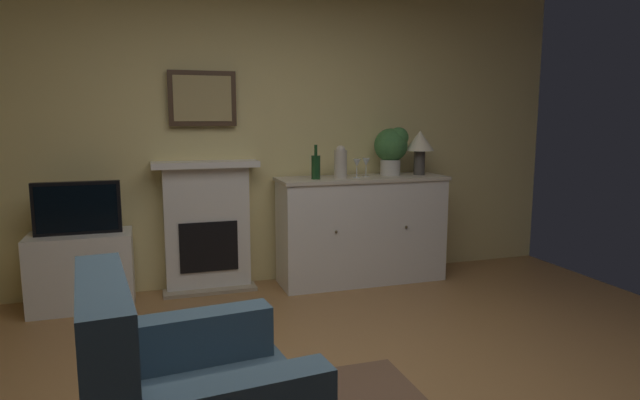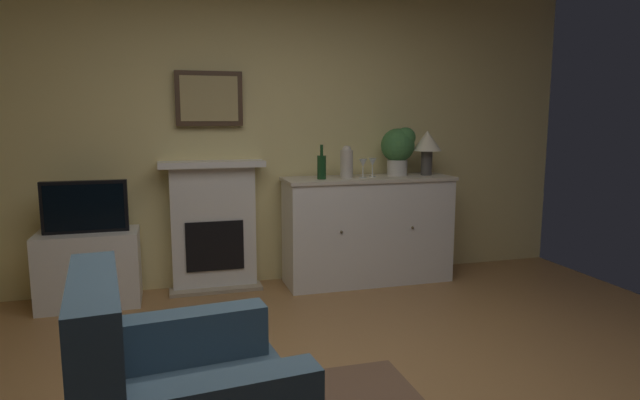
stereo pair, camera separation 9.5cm
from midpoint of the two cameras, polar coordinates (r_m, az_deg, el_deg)
wall_rear at (r=4.76m, az=-6.48°, el=7.09°), size 6.01×0.06×2.66m
fireplace_unit at (r=4.67m, az=-10.62°, el=-2.67°), size 0.87×0.30×1.10m
framed_picture at (r=4.63m, az=-11.04°, el=10.47°), size 0.55×0.04×0.45m
sideboard_cabinet at (r=4.82m, az=5.62°, el=-3.12°), size 1.50×0.49×0.94m
table_lamp at (r=4.96m, az=11.79°, el=5.80°), size 0.26×0.26×0.40m
wine_bottle at (r=4.55m, az=0.77°, el=3.56°), size 0.08×0.08×0.29m
wine_glass_left at (r=4.66m, az=5.14°, el=3.82°), size 0.07×0.07×0.16m
wine_glass_center at (r=4.75m, az=6.13°, el=3.91°), size 0.07×0.07×0.16m
vase_decorative at (r=4.61m, az=3.41°, el=4.02°), size 0.11×0.11×0.28m
tv_cabinet at (r=4.59m, az=-22.62°, el=-6.70°), size 0.75×0.42×0.58m
tv_set at (r=4.46m, az=-23.02°, el=-0.67°), size 0.62×0.07×0.40m
potted_plant_small at (r=4.89m, az=8.88°, el=5.57°), size 0.30×0.30×0.43m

